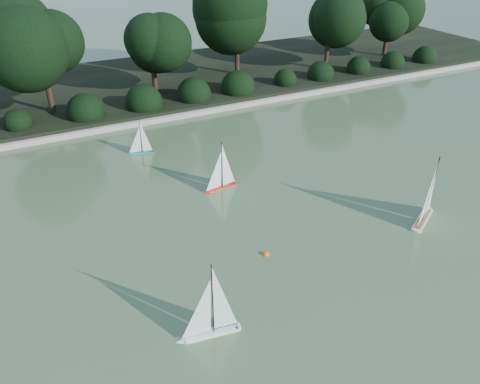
# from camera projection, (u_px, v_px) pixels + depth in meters

# --- Properties ---
(ground) EXTENTS (80.00, 80.00, 0.00)m
(ground) POSITION_uv_depth(u_px,v_px,m) (278.00, 270.00, 9.79)
(ground) COLOR #36472A
(ground) RESTS_ON ground
(pond_coping) EXTENTS (40.00, 0.35, 0.18)m
(pond_coping) POSITION_uv_depth(u_px,v_px,m) (150.00, 120.00, 16.67)
(pond_coping) COLOR gray
(pond_coping) RESTS_ON ground
(far_bank) EXTENTS (40.00, 8.00, 0.30)m
(far_bank) POSITION_uv_depth(u_px,v_px,m) (121.00, 87.00, 19.71)
(far_bank) COLOR black
(far_bank) RESTS_ON ground
(tree_line) EXTENTS (26.31, 3.93, 4.39)m
(tree_line) POSITION_uv_depth(u_px,v_px,m) (156.00, 30.00, 17.71)
(tree_line) COLOR black
(tree_line) RESTS_ON ground
(shrub_hedge) EXTENTS (29.10, 1.10, 1.10)m
(shrub_hedge) POSITION_uv_depth(u_px,v_px,m) (142.00, 103.00, 17.17)
(shrub_hedge) COLOR black
(shrub_hedge) RESTS_ON ground
(sailboat_white_a) EXTENTS (1.21, 0.36, 1.65)m
(sailboat_white_a) POSITION_uv_depth(u_px,v_px,m) (206.00, 325.00, 8.15)
(sailboat_white_a) COLOR white
(sailboat_white_a) RESTS_ON ground
(sailboat_white_b) EXTENTS (1.28, 0.84, 1.88)m
(sailboat_white_b) POSITION_uv_depth(u_px,v_px,m) (426.00, 208.00, 11.31)
(sailboat_white_b) COLOR white
(sailboat_white_b) RESTS_ON ground
(sailboat_orange) EXTENTS (1.06, 0.26, 1.45)m
(sailboat_orange) POSITION_uv_depth(u_px,v_px,m) (219.00, 182.00, 12.55)
(sailboat_orange) COLOR red
(sailboat_orange) RESTS_ON ground
(sailboat_teal) EXTENTS (0.84, 0.37, 1.16)m
(sailboat_teal) POSITION_uv_depth(u_px,v_px,m) (139.00, 148.00, 14.48)
(sailboat_teal) COLOR #129488
(sailboat_teal) RESTS_ON ground
(race_buoy) EXTENTS (0.16, 0.16, 0.16)m
(race_buoy) POSITION_uv_depth(u_px,v_px,m) (266.00, 255.00, 10.23)
(race_buoy) COLOR #F45B0C
(race_buoy) RESTS_ON ground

